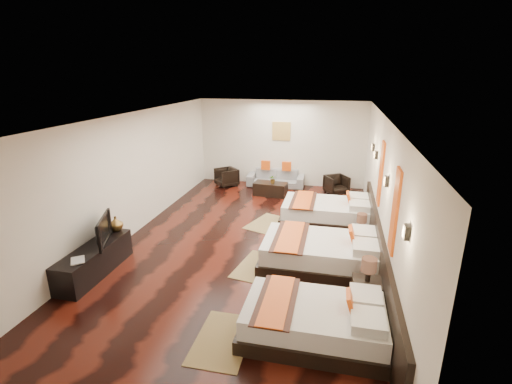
% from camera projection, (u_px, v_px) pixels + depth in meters
% --- Properties ---
extents(floor, '(5.50, 9.50, 0.01)m').
position_uv_depth(floor, '(247.00, 243.00, 8.35)').
color(floor, black).
rests_on(floor, ground).
extents(ceiling, '(5.50, 9.50, 0.01)m').
position_uv_depth(ceiling, '(246.00, 117.00, 7.48)').
color(ceiling, white).
rests_on(ceiling, floor).
extents(back_wall, '(5.50, 0.01, 2.80)m').
position_uv_depth(back_wall, '(281.00, 143.00, 12.32)').
color(back_wall, silver).
rests_on(back_wall, floor).
extents(left_wall, '(0.01, 9.50, 2.80)m').
position_uv_depth(left_wall, '(130.00, 176.00, 8.48)').
color(left_wall, silver).
rests_on(left_wall, floor).
extents(right_wall, '(0.01, 9.50, 2.80)m').
position_uv_depth(right_wall, '(382.00, 192.00, 7.35)').
color(right_wall, silver).
rests_on(right_wall, floor).
extents(headboard_panel, '(0.08, 6.60, 0.90)m').
position_uv_depth(headboard_panel, '(378.00, 254.00, 6.91)').
color(headboard_panel, black).
rests_on(headboard_panel, floor).
extents(bed_near, '(2.07, 1.30, 0.79)m').
position_uv_depth(bed_near, '(315.00, 321.00, 5.33)').
color(bed_near, black).
rests_on(bed_near, floor).
extents(bed_mid, '(2.34, 1.47, 0.89)m').
position_uv_depth(bed_mid, '(323.00, 253.00, 7.23)').
color(bed_mid, black).
rests_on(bed_mid, floor).
extents(bed_far, '(2.24, 1.41, 0.86)m').
position_uv_depth(bed_far, '(328.00, 212.00, 9.36)').
color(bed_far, black).
rests_on(bed_far, floor).
extents(nightstand_a, '(0.45, 0.45, 0.90)m').
position_uv_depth(nightstand_a, '(366.00, 291.00, 5.97)').
color(nightstand_a, black).
rests_on(nightstand_a, floor).
extents(nightstand_b, '(0.40, 0.40, 0.79)m').
position_uv_depth(nightstand_b, '(360.00, 236.00, 8.05)').
color(nightstand_b, black).
rests_on(nightstand_b, floor).
extents(jute_mat_near, '(0.76, 1.20, 0.01)m').
position_uv_depth(jute_mat_near, '(222.00, 339.00, 5.34)').
color(jute_mat_near, olive).
rests_on(jute_mat_near, floor).
extents(jute_mat_mid, '(0.95, 1.31, 0.01)m').
position_uv_depth(jute_mat_mid, '(258.00, 267.00, 7.34)').
color(jute_mat_mid, olive).
rests_on(jute_mat_mid, floor).
extents(jute_mat_far, '(1.11, 1.38, 0.01)m').
position_uv_depth(jute_mat_far, '(267.00, 223.00, 9.41)').
color(jute_mat_far, olive).
rests_on(jute_mat_far, floor).
extents(tv_console, '(0.50, 1.80, 0.55)m').
position_uv_depth(tv_console, '(95.00, 260.00, 7.02)').
color(tv_console, black).
rests_on(tv_console, floor).
extents(tv, '(0.45, 0.91, 0.54)m').
position_uv_depth(tv, '(99.00, 230.00, 7.02)').
color(tv, black).
rests_on(tv, tv_console).
extents(book, '(0.35, 0.37, 0.03)m').
position_uv_depth(book, '(71.00, 262.00, 6.37)').
color(book, black).
rests_on(book, tv_console).
extents(figurine, '(0.32, 0.32, 0.30)m').
position_uv_depth(figurine, '(116.00, 224.00, 7.62)').
color(figurine, brown).
rests_on(figurine, tv_console).
extents(sofa, '(1.89, 0.78, 0.55)m').
position_uv_depth(sofa, '(276.00, 178.00, 12.42)').
color(sofa, gray).
rests_on(sofa, floor).
extents(armchair_left, '(0.92, 0.92, 0.60)m').
position_uv_depth(armchair_left, '(227.00, 177.00, 12.44)').
color(armchair_left, black).
rests_on(armchair_left, floor).
extents(armchair_right, '(0.86, 0.87, 0.58)m').
position_uv_depth(armchair_right, '(336.00, 185.00, 11.64)').
color(armchair_right, black).
rests_on(armchair_right, floor).
extents(coffee_table, '(1.05, 0.61, 0.40)m').
position_uv_depth(coffee_table, '(270.00, 189.00, 11.51)').
color(coffee_table, black).
rests_on(coffee_table, floor).
extents(table_plant, '(0.28, 0.26, 0.26)m').
position_uv_depth(table_plant, '(273.00, 179.00, 11.38)').
color(table_plant, '#2C6120').
rests_on(table_plant, coffee_table).
extents(orange_panel_a, '(0.04, 0.40, 1.30)m').
position_uv_depth(orange_panel_a, '(395.00, 212.00, 5.49)').
color(orange_panel_a, '#D86014').
rests_on(orange_panel_a, right_wall).
extents(orange_panel_b, '(0.04, 0.40, 1.30)m').
position_uv_depth(orange_panel_b, '(381.00, 173.00, 7.54)').
color(orange_panel_b, '#D86014').
rests_on(orange_panel_b, right_wall).
extents(sconce_near, '(0.07, 0.12, 0.18)m').
position_uv_depth(sconce_near, '(406.00, 232.00, 4.43)').
color(sconce_near, black).
rests_on(sconce_near, right_wall).
extents(sconce_mid, '(0.07, 0.12, 0.18)m').
position_uv_depth(sconce_mid, '(386.00, 181.00, 6.47)').
color(sconce_mid, black).
rests_on(sconce_mid, right_wall).
extents(sconce_far, '(0.07, 0.12, 0.18)m').
position_uv_depth(sconce_far, '(376.00, 155.00, 8.52)').
color(sconce_far, black).
rests_on(sconce_far, right_wall).
extents(sconce_lounge, '(0.07, 0.12, 0.18)m').
position_uv_depth(sconce_lounge, '(373.00, 147.00, 9.35)').
color(sconce_lounge, black).
rests_on(sconce_lounge, right_wall).
extents(gold_artwork, '(0.60, 0.04, 0.60)m').
position_uv_depth(gold_artwork, '(281.00, 131.00, 12.18)').
color(gold_artwork, '#AD873F').
rests_on(gold_artwork, back_wall).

